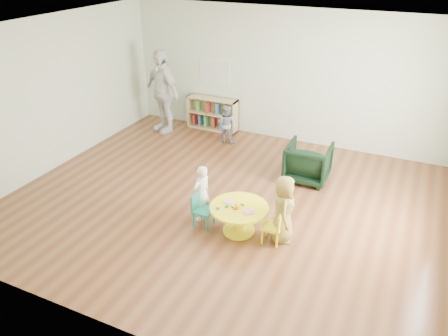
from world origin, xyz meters
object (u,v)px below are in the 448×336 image
at_px(toddler, 226,124).
at_px(kid_chair_left, 201,209).
at_px(bookshelf, 212,114).
at_px(adult_caretaker, 162,91).
at_px(armchair, 308,162).
at_px(child_left, 202,193).
at_px(activity_table, 239,214).
at_px(kid_chair_right, 275,226).
at_px(child_right, 283,209).

bearing_deg(toddler, kid_chair_left, 105.00).
distance_m(bookshelf, adult_caretaker, 1.26).
distance_m(armchair, child_left, 2.27).
bearing_deg(activity_table, kid_chair_left, -172.24).
bearing_deg(child_left, bookshelf, -137.50).
relative_size(child_left, adult_caretaker, 0.50).
distance_m(activity_table, child_left, 0.69).
distance_m(kid_chair_left, child_left, 0.24).
xyz_separation_m(bookshelf, adult_caretaker, (-0.96, -0.59, 0.57)).
height_order(activity_table, toddler, toddler).
bearing_deg(bookshelf, adult_caretaker, -148.61).
relative_size(kid_chair_right, bookshelf, 0.43).
bearing_deg(kid_chair_left, toddler, -161.69).
relative_size(bookshelf, armchair, 1.54).
height_order(child_right, toddler, child_right).
xyz_separation_m(kid_chair_right, armchair, (-0.08, 2.06, 0.08)).
bearing_deg(activity_table, child_right, 7.29).
bearing_deg(adult_caretaker, kid_chair_right, -16.45).
distance_m(kid_chair_left, adult_caretaker, 4.03).
distance_m(bookshelf, child_right, 4.49).
xyz_separation_m(armchair, child_left, (-1.15, -1.96, 0.11)).
bearing_deg(child_right, bookshelf, 21.03).
height_order(bookshelf, child_right, child_right).
distance_m(kid_chair_right, adult_caretaker, 4.82).
relative_size(activity_table, armchair, 1.13).
xyz_separation_m(kid_chair_right, bookshelf, (-2.76, 3.58, 0.09)).
distance_m(child_left, adult_caretaker, 3.85).
bearing_deg(adult_caretaker, toddler, 22.84).
xyz_separation_m(bookshelf, child_left, (1.53, -3.48, 0.10)).
bearing_deg(armchair, kid_chair_left, 61.64).
relative_size(armchair, toddler, 0.94).
distance_m(activity_table, armchair, 2.09).
xyz_separation_m(child_left, toddler, (-0.91, 2.91, -0.05)).
bearing_deg(bookshelf, child_left, -66.23).
distance_m(kid_chair_right, bookshelf, 4.52).
bearing_deg(child_left, child_right, 109.18).
relative_size(armchair, adult_caretaker, 0.42).
relative_size(kid_chair_right, child_left, 0.55).
bearing_deg(toddler, bookshelf, -45.57).
distance_m(activity_table, bookshelf, 4.17).
height_order(activity_table, armchair, armchair).
xyz_separation_m(child_left, adult_caretaker, (-2.49, 2.89, 0.47)).
relative_size(kid_chair_left, toddler, 0.66).
relative_size(kid_chair_left, child_left, 0.59).
height_order(activity_table, child_left, child_left).
distance_m(child_left, child_right, 1.31).
bearing_deg(adult_caretaker, armchair, 7.96).
height_order(kid_chair_right, bookshelf, bookshelf).
height_order(kid_chair_left, armchair, armchair).
xyz_separation_m(activity_table, kid_chair_left, (-0.59, -0.08, -0.01)).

